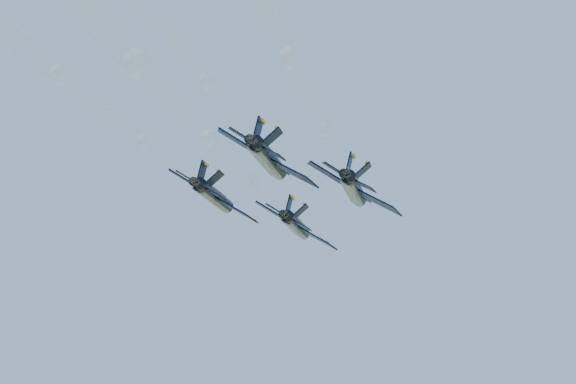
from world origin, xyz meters
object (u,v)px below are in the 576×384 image
at_px(jet_lead, 296,226).
at_px(jet_left, 214,197).
at_px(jet_slot, 269,160).
at_px(jet_right, 355,190).

bearing_deg(jet_lead, jet_left, -123.00).
xyz_separation_m(jet_lead, jet_slot, (5.38, -21.33, 0.00)).
relative_size(jet_lead, jet_left, 1.00).
bearing_deg(jet_left, jet_right, -0.55).
bearing_deg(jet_lead, jet_slot, -89.73).
xyz_separation_m(jet_left, jet_slot, (10.03, -7.93, 0.00)).
height_order(jet_lead, jet_right, same).
bearing_deg(jet_right, jet_slot, -128.58).
xyz_separation_m(jet_right, jet_slot, (-5.32, -11.56, 0.00)).
distance_m(jet_right, jet_slot, 12.73).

